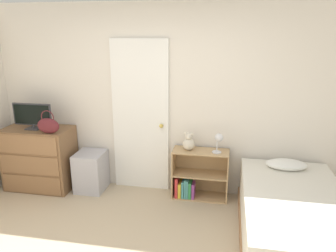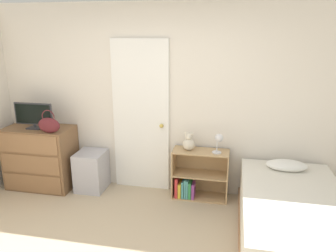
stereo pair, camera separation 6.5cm
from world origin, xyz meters
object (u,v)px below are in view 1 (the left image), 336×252
dresser (40,158)px  desk_lamp (219,140)px  bed (293,219)px  storage_bin (91,171)px  tv (32,116)px  bookshelf (195,178)px  handbag (48,125)px  teddy_bear (189,142)px

dresser → desk_lamp: (2.50, 0.07, 0.41)m
dresser → bed: 3.42m
storage_bin → bed: 2.71m
tv → storage_bin: size_ratio=1.01×
dresser → desk_lamp: desk_lamp is taller
dresser → bookshelf: (2.21, 0.12, -0.17)m
tv → bookshelf: (2.23, 0.14, -0.80)m
dresser → handbag: 0.65m
handbag → bed: bearing=-9.7°
desk_lamp → bed: (0.84, -0.77, -0.57)m
bookshelf → teddy_bear: (-0.10, -0.01, 0.51)m
tv → desk_lamp: bearing=2.1°
storage_bin → bed: (2.60, -0.75, 0.01)m
dresser → teddy_bear: bearing=3.0°
bookshelf → tv: bearing=-176.3°
tv → bookshelf: size_ratio=0.75×
teddy_bear → bed: (1.22, -0.81, -0.50)m
bed → storage_bin: bearing=163.9°
bookshelf → handbag: bearing=-171.3°
teddy_bear → bed: teddy_bear is taller
desk_lamp → handbag: bearing=-173.8°
tv → storage_bin: tv is taller
handbag → desk_lamp: size_ratio=1.19×
handbag → teddy_bear: size_ratio=1.27×
teddy_bear → bed: size_ratio=0.13×
handbag → bed: (3.05, -0.52, -0.71)m
handbag → bed: size_ratio=0.16×
dresser → bed: size_ratio=0.48×
storage_bin → bookshelf: bookshelf is taller
storage_bin → desk_lamp: 1.86m
storage_bin → teddy_bear: 1.47m
storage_bin → bookshelf: size_ratio=0.75×
teddy_bear → bed: bearing=-33.5°
dresser → handbag: handbag is taller
teddy_bear → bookshelf: bearing=3.8°
tv → teddy_bear: 2.16m
handbag → bed: 3.17m
bookshelf → desk_lamp: 0.66m
bed → dresser: bearing=168.2°
tv → desk_lamp: tv is taller
bed → bookshelf: bearing=144.1°
storage_bin → desk_lamp: size_ratio=2.09×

